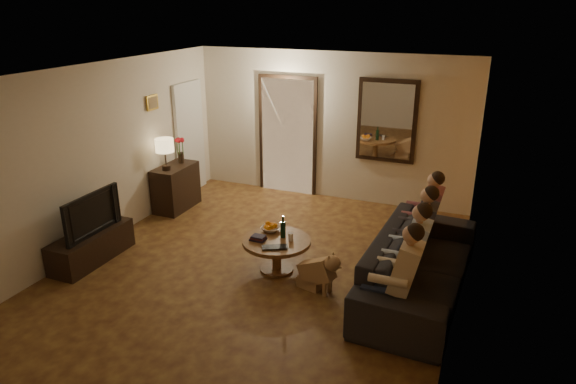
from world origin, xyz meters
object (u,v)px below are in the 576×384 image
at_px(person_a, 399,283).
at_px(bowl, 271,229).
at_px(table_lamp, 165,154).
at_px(person_d, 424,220).
at_px(dog, 317,270).
at_px(sofa, 420,265).
at_px(person_b, 408,258).
at_px(coffee_table, 277,255).
at_px(tv, 87,213).
at_px(wine_bottle, 283,226).
at_px(dresser, 176,187).
at_px(tv_stand, 92,246).
at_px(person_c, 417,237).
at_px(laptop, 275,249).

xyz_separation_m(person_a, bowl, (-1.91, 0.98, -0.12)).
distance_m(table_lamp, person_d, 4.23).
height_order(dog, bowl, dog).
xyz_separation_m(sofa, person_b, (-0.10, -0.30, 0.22)).
bearing_deg(coffee_table, tv, -164.19).
xyz_separation_m(person_a, wine_bottle, (-1.68, 0.86, 0.01)).
xyz_separation_m(dresser, tv, (0.00, -2.07, 0.33)).
bearing_deg(dresser, tv, -90.00).
distance_m(dog, wine_bottle, 0.78).
height_order(person_d, bowl, person_d).
relative_size(tv, bowl, 3.88).
height_order(dresser, tv_stand, dresser).
bearing_deg(coffee_table, person_d, 30.98).
height_order(person_c, person_d, same).
relative_size(tv, wine_bottle, 3.24).
bearing_deg(person_a, dresser, 153.16).
xyz_separation_m(dresser, person_b, (4.21, -1.53, 0.22)).
bearing_deg(person_b, laptop, -175.85).
height_order(person_b, wine_bottle, person_b).
relative_size(person_b, person_d, 1.00).
xyz_separation_m(person_d, coffee_table, (-1.73, -1.04, -0.38)).
distance_m(table_lamp, tv_stand, 2.02).
xyz_separation_m(table_lamp, laptop, (2.58, -1.43, -0.57)).
relative_size(dresser, dog, 1.53).
bearing_deg(person_a, person_c, 90.00).
xyz_separation_m(tv, coffee_table, (2.48, 0.70, -0.48)).
height_order(tv, person_d, person_d).
height_order(table_lamp, bowl, table_lamp).
bearing_deg(person_c, tv, -164.84).
relative_size(tv, person_b, 0.84).
bearing_deg(bowl, person_b, -11.31).
distance_m(tv, person_d, 4.55).
bearing_deg(coffee_table, dog, -22.43).
distance_m(bowl, laptop, 0.57).
height_order(person_a, person_d, same).
xyz_separation_m(person_a, person_c, (0.00, 1.20, 0.00)).
bearing_deg(bowl, table_lamp, 158.03).
relative_size(dresser, table_lamp, 1.59).
height_order(table_lamp, wine_bottle, table_lamp).
bearing_deg(sofa, coffee_table, 97.13).
height_order(dresser, person_b, person_b).
bearing_deg(dog, wine_bottle, 162.63).
bearing_deg(person_c, dresser, 167.55).
bearing_deg(person_d, person_b, -90.00).
xyz_separation_m(dresser, tv_stand, (0.00, -2.07, -0.17)).
distance_m(dresser, tv_stand, 2.08).
height_order(table_lamp, dog, table_lamp).
bearing_deg(laptop, bowl, 91.92).
height_order(person_c, wine_bottle, person_c).
distance_m(person_a, person_c, 1.20).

